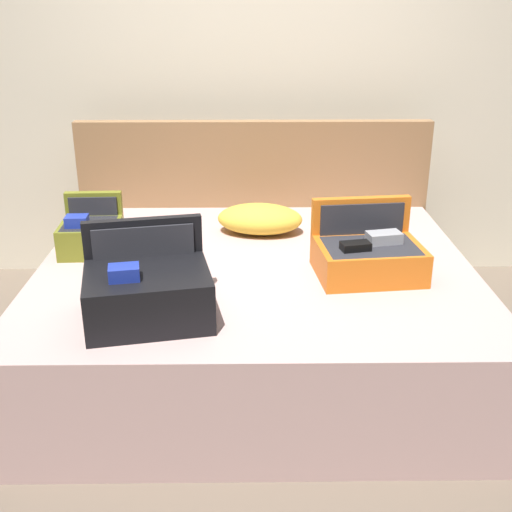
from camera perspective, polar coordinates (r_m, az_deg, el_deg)
ground_plane at (r=3.00m, az=0.07°, el=-13.18°), size 12.00×12.00×0.00m
back_wall at (r=4.12m, az=-0.26°, el=16.07°), size 8.00×0.10×2.60m
bed at (r=3.21m, az=-0.03°, el=-5.15°), size 2.09×1.81×0.53m
headboard at (r=3.98m, az=-0.20°, el=4.50°), size 2.14×0.08×1.06m
hard_case_large at (r=2.58m, az=-9.70°, el=-2.98°), size 0.56×0.49×0.36m
hard_case_medium at (r=2.99m, az=10.00°, el=0.17°), size 0.51×0.42×0.33m
hard_case_small at (r=3.34m, az=-14.58°, el=2.04°), size 0.30×0.33×0.27m
pillow_near_headboard at (r=3.49m, az=0.35°, el=3.34°), size 0.49×0.33×0.16m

